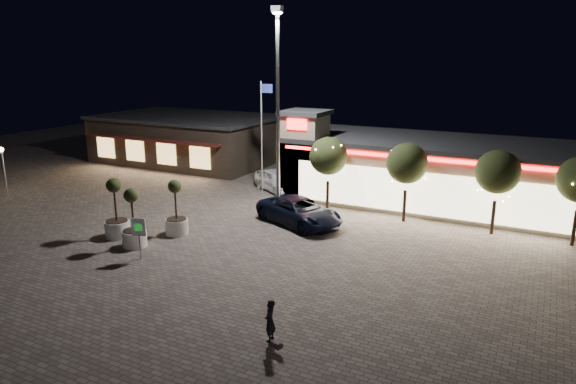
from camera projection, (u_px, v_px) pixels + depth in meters
The scene contains 17 objects.
ground at pixel (167, 257), 25.56m from camera, with size 90.00×90.00×0.00m, color #6F645A.
retail_building at pixel (432, 171), 34.41m from camera, with size 20.40×8.40×6.10m.
restaurant_building at pixel (189, 138), 48.35m from camera, with size 16.40×11.00×4.30m.
floodlight_pole at pixel (278, 103), 29.75m from camera, with size 0.60×0.40×12.38m.
flagpole at pixel (263, 128), 36.36m from camera, with size 0.95×0.10×8.00m.
lamp_post_west at pixel (3, 161), 36.29m from camera, with size 0.36×0.36×3.48m.
string_tree_a at pixel (328, 156), 32.34m from camera, with size 2.42×2.42×4.79m.
string_tree_b at pixel (407, 164), 30.14m from camera, with size 2.42×2.42×4.79m.
string_tree_c at pixel (498, 172), 27.94m from camera, with size 2.42×2.42×4.79m.
pickup_truck at pixel (299, 211), 30.29m from camera, with size 2.63×5.70×1.59m, color black.
white_sedan at pixel (277, 180), 37.72m from camera, with size 1.91×4.74×1.61m, color white.
pedestrian at pixel (270, 321), 17.88m from camera, with size 0.56×0.37×1.54m, color black.
dog at pixel (278, 345), 17.27m from camera, with size 0.52×0.28×0.28m.
planter_left at pixel (117, 219), 28.12m from camera, with size 1.36×1.36×3.34m.
planter_mid at pixel (134, 229), 26.74m from camera, with size 1.28×1.28×3.15m.
planter_right at pixel (176, 217), 28.61m from camera, with size 1.27×1.27×3.13m.
valet_sign at pixel (139, 231), 24.97m from camera, with size 0.66×0.30×2.09m.
Camera 1 is at (16.23, -18.50, 9.72)m, focal length 32.00 mm.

